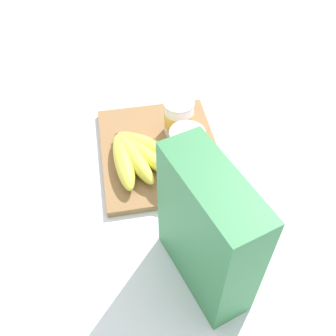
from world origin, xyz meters
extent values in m
plane|color=white|center=(0.00, 0.00, 0.00)|extent=(2.40, 2.40, 0.00)
cube|color=olive|center=(0.00, 0.00, 0.01)|extent=(0.31, 0.26, 0.02)
cube|color=#38844C|center=(0.30, 0.03, 0.13)|extent=(0.20, 0.13, 0.25)
cylinder|color=white|center=(-0.05, 0.05, 0.06)|extent=(0.06, 0.06, 0.08)
cylinder|color=gold|center=(-0.05, 0.05, 0.06)|extent=(0.07, 0.07, 0.04)
cylinder|color=silver|center=(-0.05, 0.05, 0.10)|extent=(0.07, 0.07, 0.00)
cylinder|color=white|center=(0.06, 0.05, 0.06)|extent=(0.07, 0.07, 0.09)
cylinder|color=pink|center=(0.06, 0.05, 0.06)|extent=(0.07, 0.07, 0.04)
cylinder|color=silver|center=(0.06, 0.05, 0.11)|extent=(0.07, 0.07, 0.00)
ellipsoid|color=#E3DB49|center=(0.04, -0.08, 0.03)|extent=(0.17, 0.05, 0.04)
ellipsoid|color=#E3DB49|center=(0.04, -0.06, 0.03)|extent=(0.17, 0.09, 0.04)
ellipsoid|color=#E3DB49|center=(0.03, -0.04, 0.03)|extent=(0.16, 0.13, 0.03)
ellipsoid|color=#E3DB49|center=(0.00, -0.03, 0.03)|extent=(0.12, 0.14, 0.03)
cylinder|color=brown|center=(-0.04, -0.09, 0.02)|extent=(0.01, 0.01, 0.02)
camera|label=1|loc=(0.60, -0.09, 0.63)|focal=41.44mm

